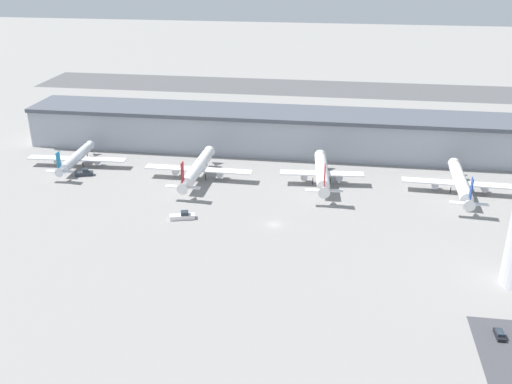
{
  "coord_description": "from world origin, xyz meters",
  "views": [
    {
      "loc": [
        18.15,
        -160.04,
        81.64
      ],
      "look_at": [
        -7.03,
        7.97,
        7.34
      ],
      "focal_mm": 40.0,
      "sensor_mm": 36.0,
      "label": 1
    }
  ],
  "objects_px": {
    "airplane_gate_charlie": "(322,173)",
    "car_silver_sedan": "(499,335)",
    "airplane_gate_alpha": "(76,158)",
    "service_truck_catering": "(84,173)",
    "service_truck_fuel": "(183,216)",
    "airplane_gate_delta": "(461,183)",
    "airplane_gate_bravo": "(197,169)"
  },
  "relations": [
    {
      "from": "airplane_gate_charlie",
      "to": "car_silver_sedan",
      "type": "height_order",
      "value": "airplane_gate_charlie"
    },
    {
      "from": "airplane_gate_alpha",
      "to": "airplane_gate_charlie",
      "type": "bearing_deg",
      "value": -2.44
    },
    {
      "from": "airplane_gate_charlie",
      "to": "service_truck_catering",
      "type": "distance_m",
      "value": 90.36
    },
    {
      "from": "service_truck_fuel",
      "to": "car_silver_sedan",
      "type": "height_order",
      "value": "service_truck_fuel"
    },
    {
      "from": "airplane_gate_charlie",
      "to": "service_truck_catering",
      "type": "bearing_deg",
      "value": -177.39
    },
    {
      "from": "airplane_gate_delta",
      "to": "service_truck_catering",
      "type": "distance_m",
      "value": 139.02
    },
    {
      "from": "service_truck_catering",
      "to": "airplane_gate_alpha",
      "type": "bearing_deg",
      "value": 129.6
    },
    {
      "from": "airplane_gate_bravo",
      "to": "airplane_gate_charlie",
      "type": "relative_size",
      "value": 1.08
    },
    {
      "from": "airplane_gate_delta",
      "to": "service_truck_catering",
      "type": "bearing_deg",
      "value": -178.65
    },
    {
      "from": "service_truck_catering",
      "to": "service_truck_fuel",
      "type": "height_order",
      "value": "service_truck_catering"
    },
    {
      "from": "airplane_gate_bravo",
      "to": "airplane_gate_delta",
      "type": "distance_m",
      "value": 94.97
    },
    {
      "from": "airplane_gate_alpha",
      "to": "airplane_gate_bravo",
      "type": "xyz_separation_m",
      "value": [
        50.8,
        -6.07,
        0.82
      ]
    },
    {
      "from": "service_truck_fuel",
      "to": "airplane_gate_alpha",
      "type": "bearing_deg",
      "value": 144.17
    },
    {
      "from": "airplane_gate_charlie",
      "to": "airplane_gate_bravo",
      "type": "bearing_deg",
      "value": -177.6
    },
    {
      "from": "airplane_gate_alpha",
      "to": "service_truck_catering",
      "type": "bearing_deg",
      "value": -50.4
    },
    {
      "from": "service_truck_fuel",
      "to": "service_truck_catering",
      "type": "bearing_deg",
      "value": 146.92
    },
    {
      "from": "airplane_gate_bravo",
      "to": "airplane_gate_charlie",
      "type": "height_order",
      "value": "airplane_gate_charlie"
    },
    {
      "from": "airplane_gate_delta",
      "to": "service_truck_fuel",
      "type": "xyz_separation_m",
      "value": [
        -91.8,
        -33.98,
        -3.36
      ]
    },
    {
      "from": "service_truck_catering",
      "to": "airplane_gate_bravo",
      "type": "bearing_deg",
      "value": 2.84
    },
    {
      "from": "airplane_gate_alpha",
      "to": "car_silver_sedan",
      "type": "height_order",
      "value": "airplane_gate_alpha"
    },
    {
      "from": "airplane_gate_alpha",
      "to": "airplane_gate_delta",
      "type": "bearing_deg",
      "value": -1.96
    },
    {
      "from": "car_silver_sedan",
      "to": "service_truck_catering",
      "type": "bearing_deg",
      "value": 149.58
    },
    {
      "from": "airplane_gate_bravo",
      "to": "airplane_gate_charlie",
      "type": "distance_m",
      "value": 46.25
    },
    {
      "from": "car_silver_sedan",
      "to": "service_truck_fuel",
      "type": "bearing_deg",
      "value": 151.09
    },
    {
      "from": "airplane_gate_alpha",
      "to": "airplane_gate_charlie",
      "type": "height_order",
      "value": "airplane_gate_charlie"
    },
    {
      "from": "airplane_gate_delta",
      "to": "car_silver_sedan",
      "type": "relative_size",
      "value": 9.09
    },
    {
      "from": "airplane_gate_alpha",
      "to": "car_silver_sedan",
      "type": "distance_m",
      "value": 165.4
    },
    {
      "from": "airplane_gate_alpha",
      "to": "airplane_gate_delta",
      "type": "height_order",
      "value": "airplane_gate_delta"
    },
    {
      "from": "airplane_gate_bravo",
      "to": "service_truck_catering",
      "type": "height_order",
      "value": "airplane_gate_bravo"
    },
    {
      "from": "airplane_gate_charlie",
      "to": "airplane_gate_delta",
      "type": "bearing_deg",
      "value": -0.99
    },
    {
      "from": "airplane_gate_delta",
      "to": "service_truck_catering",
      "type": "xyz_separation_m",
      "value": [
        -138.94,
        -3.27,
        -3.29
      ]
    },
    {
      "from": "airplane_gate_delta",
      "to": "service_truck_fuel",
      "type": "bearing_deg",
      "value": -159.69
    }
  ]
}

